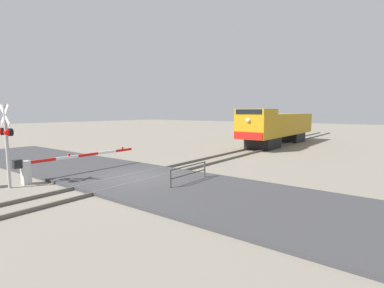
{
  "coord_description": "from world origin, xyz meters",
  "views": [
    {
      "loc": [
        10.94,
        -9.66,
        3.44
      ],
      "look_at": [
        -1.0,
        6.0,
        1.22
      ],
      "focal_mm": 26.89,
      "sensor_mm": 36.0,
      "label": 1
    }
  ],
  "objects_px": {
    "crossing_gate": "(48,165)",
    "guard_railing": "(189,172)",
    "crossing_signal": "(6,137)",
    "locomotive": "(278,126)"
  },
  "relations": [
    {
      "from": "crossing_signal",
      "to": "guard_railing",
      "type": "bearing_deg",
      "value": 41.47
    },
    {
      "from": "crossing_signal",
      "to": "crossing_gate",
      "type": "bearing_deg",
      "value": 94.79
    },
    {
      "from": "crossing_gate",
      "to": "guard_railing",
      "type": "bearing_deg",
      "value": 29.28
    },
    {
      "from": "locomotive",
      "to": "crossing_gate",
      "type": "bearing_deg",
      "value": -98.95
    },
    {
      "from": "crossing_gate",
      "to": "locomotive",
      "type": "bearing_deg",
      "value": 81.05
    },
    {
      "from": "crossing_signal",
      "to": "guard_railing",
      "type": "relative_size",
      "value": 1.41
    },
    {
      "from": "locomotive",
      "to": "crossing_signal",
      "type": "relative_size",
      "value": 3.79
    },
    {
      "from": "locomotive",
      "to": "guard_railing",
      "type": "xyz_separation_m",
      "value": [
        2.78,
        -18.56,
        -1.32
      ]
    },
    {
      "from": "crossing_gate",
      "to": "guard_railing",
      "type": "relative_size",
      "value": 2.62
    },
    {
      "from": "crossing_signal",
      "to": "guard_railing",
      "type": "distance_m",
      "value": 8.31
    }
  ]
}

